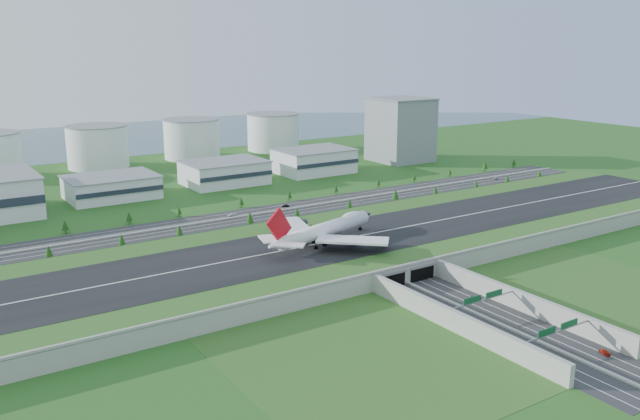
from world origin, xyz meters
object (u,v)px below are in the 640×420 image
boeing_747 (324,230)px  car_2 (475,298)px  car_5 (285,206)px  car_7 (232,215)px  office_tower (401,130)px  car_1 (511,340)px  car_3 (605,352)px  car_0 (438,310)px  car_6 (496,178)px

boeing_747 → car_2: size_ratio=15.62×
car_5 → car_7: car_5 is taller
office_tower → car_5: (-173.70, -92.92, -26.61)m
car_2 → car_1: bearing=46.2°
car_1 → car_3: size_ratio=0.95×
office_tower → car_3: size_ratio=10.68×
office_tower → boeing_747: (-211.35, -194.93, -12.63)m
car_0 → car_3: bearing=-49.1°
office_tower → car_3: bearing=-119.3°
car_0 → car_2: 22.16m
car_0 → car_7: bearing=111.1°
car_6 → office_tower: bearing=-3.8°
car_0 → car_3: size_ratio=0.83×
car_1 → car_6: size_ratio=0.96×
car_0 → car_6: car_0 is taller
boeing_747 → car_1: 117.90m
car_6 → boeing_747: bearing=103.7°
boeing_747 → car_1: size_ratio=15.73×
car_3 → car_5: size_ratio=1.11×
car_2 → car_3: bearing=74.5°
car_2 → car_5: car_5 is taller
car_3 → car_1: bearing=-27.3°
car_0 → car_6: bearing=58.2°
office_tower → car_7: (-213.14, -94.75, -26.63)m
office_tower → boeing_747: bearing=-137.3°
car_7 → car_5: bearing=105.9°
boeing_747 → car_5: 109.63m
car_1 → car_2: 41.39m
office_tower → car_6: office_tower is taller
boeing_747 → car_0: 82.78m
car_6 → car_3: bearing=131.2°
car_0 → car_2: size_ratio=0.88×
office_tower → car_2: size_ratio=11.20×
car_2 → car_7: car_7 is taller
boeing_747 → car_5: (37.66, 102.00, -13.99)m
car_6 → car_2: bearing=122.4°
office_tower → car_5: size_ratio=11.83×
office_tower → boeing_747: size_ratio=0.72×
office_tower → boeing_747: office_tower is taller
car_0 → car_2: (22.14, 1.05, -0.05)m
car_6 → car_7: 221.73m
car_1 → car_3: car_1 is taller
car_1 → car_6: car_1 is taller
car_3 → car_2: bearing=-66.3°
car_2 → car_5: 183.14m
boeing_747 → car_1: (3.28, -117.03, -13.95)m
boeing_747 → car_3: boeing_747 is taller
office_tower → car_1: 375.93m
car_2 → boeing_747: bearing=-89.9°
office_tower → car_5: office_tower is taller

